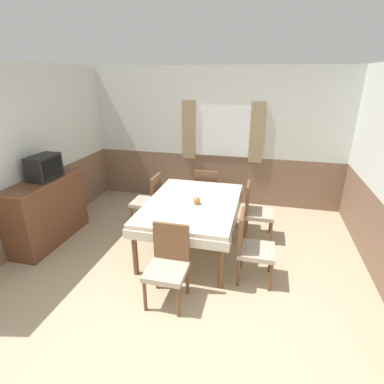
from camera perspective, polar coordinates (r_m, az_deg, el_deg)
ground_plane at (r=3.13m, az=-10.70°, el=-30.19°), size 16.00×16.00×0.00m
wall_back at (r=5.88m, az=4.50°, el=10.31°), size 5.25×0.09×2.60m
wall_left at (r=5.14m, az=-28.08°, el=6.17°), size 0.05×4.35×2.60m
dining_table at (r=4.31m, az=0.05°, el=-3.11°), size 1.30×1.81×0.75m
chair_head_window at (r=5.39m, az=2.91°, el=0.16°), size 0.44×0.44×0.90m
chair_right_far at (r=4.77m, az=11.94°, el=-3.27°), size 0.44×0.44×0.90m
chair_left_far at (r=5.10m, az=-8.10°, el=-1.33°), size 0.44×0.44×0.90m
chair_head_near at (r=3.44m, az=-4.56°, el=-13.24°), size 0.44×0.44×0.90m
chair_right_near at (r=3.81m, az=11.16°, el=-9.92°), size 0.44×0.44×0.90m
sideboard at (r=5.06m, az=-25.80°, el=-3.19°), size 0.46×1.36×1.00m
tv at (r=4.89m, az=-26.32°, el=4.27°), size 0.29×0.49×0.35m
vase at (r=4.18m, az=0.89°, el=-1.64°), size 0.10×0.10×0.10m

